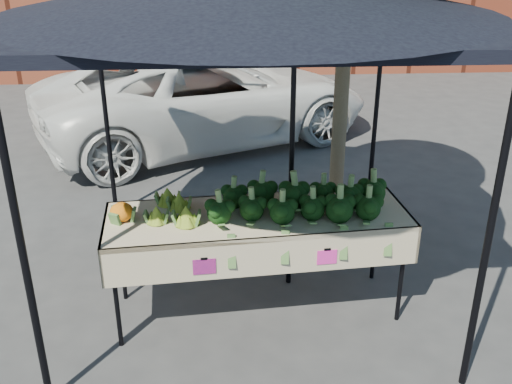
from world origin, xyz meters
The scene contains 7 objects.
ground centered at (0.00, 0.00, 0.00)m, with size 90.00×90.00×0.00m, color #343437.
table centered at (0.02, -0.07, 0.45)m, with size 2.46×1.01×0.90m.
canopy centered at (-0.02, 0.40, 1.37)m, with size 3.16×3.16×2.74m, color black, non-canonical shape.
broccoli_heap centered at (0.34, -0.05, 1.03)m, with size 1.48×0.58×0.27m, color black.
romanesco_cluster centered at (-0.65, -0.04, 1.00)m, with size 0.44×0.58×0.21m, color #A0AD36.
cauliflower_pair centered at (-1.03, -0.12, 0.99)m, with size 0.21×0.21×0.19m, color orange.
street_tree centered at (0.83, 0.87, 1.94)m, with size 1.97×1.97×3.88m, color #1E4C14, non-canonical shape.
Camera 1 is at (-0.24, -4.22, 2.97)m, focal length 41.27 mm.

